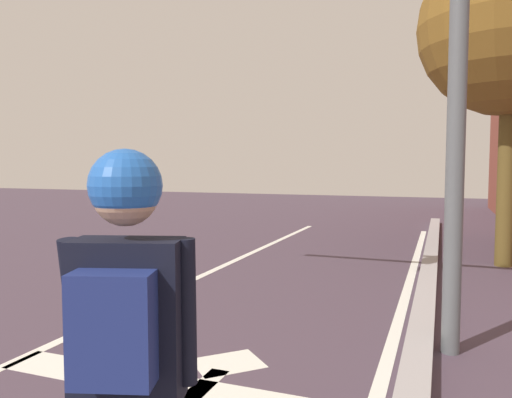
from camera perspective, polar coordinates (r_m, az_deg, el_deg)
lane_line_center at (r=4.97m, az=-25.48°, el=-16.33°), size 0.12×20.00×0.01m
stop_bar at (r=4.03m, az=-8.97°, el=-20.88°), size 3.15×0.40×0.01m
lane_arrow_head at (r=4.43m, az=-3.26°, el=-18.48°), size 0.71×0.71×0.01m
skater at (r=1.78m, az=-14.82°, el=-14.38°), size 0.44×0.61×1.67m
roadside_tree at (r=9.43m, az=27.57°, el=17.41°), size 2.96×2.96×5.46m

